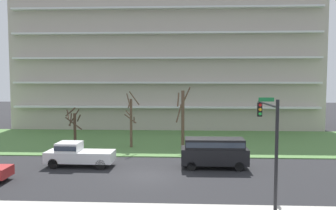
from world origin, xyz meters
TOP-DOWN VIEW (x-y plane):
  - ground at (0.00, 0.00)m, footprint 160.00×160.00m
  - grass_lawn_strip at (0.00, 14.00)m, footprint 80.00×16.00m
  - apartment_building at (0.00, 27.80)m, footprint 42.45×12.56m
  - tree_far_left at (-8.63, 10.26)m, footprint 1.92×1.87m
  - tree_left at (-2.71, 10.17)m, footprint 1.50×1.29m
  - tree_center at (2.50, 10.29)m, footprint 1.54×1.31m
  - pickup_white_near_left at (-5.89, 2.51)m, footprint 5.45×2.13m
  - van_black_center_left at (5.06, 2.50)m, footprint 5.22×2.04m
  - traffic_signal_mast at (7.54, -4.99)m, footprint 0.90×4.74m

SIDE VIEW (x-z plane):
  - ground at x=0.00m, z-range 0.00..0.00m
  - grass_lawn_strip at x=0.00m, z-range 0.00..0.08m
  - pickup_white_near_left at x=-5.89m, z-range 0.04..1.99m
  - van_black_center_left at x=5.06m, z-range 0.22..2.58m
  - tree_far_left at x=-8.63m, z-range 0.19..4.24m
  - tree_left at x=-2.71m, z-range -0.04..5.78m
  - tree_center at x=2.50m, z-range 0.09..6.31m
  - traffic_signal_mast at x=7.54m, z-range 1.09..7.06m
  - apartment_building at x=0.00m, z-range 0.00..19.54m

